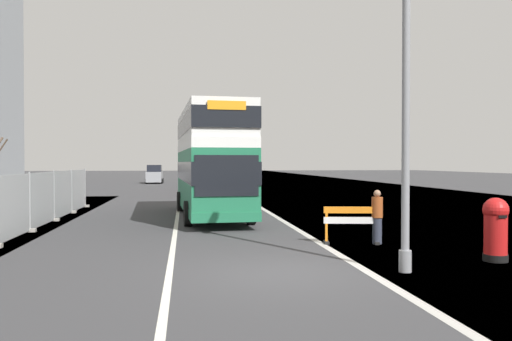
{
  "coord_description": "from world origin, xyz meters",
  "views": [
    {
      "loc": [
        -2.16,
        -11.29,
        2.52
      ],
      "look_at": [
        0.5,
        7.61,
        2.2
      ],
      "focal_mm": 35.48,
      "sensor_mm": 36.0,
      "label": 1
    }
  ],
  "objects_px": {
    "car_receding_mid": "(203,178)",
    "double_decker_bus": "(211,160)",
    "lamppost_foreground": "(406,107)",
    "car_receding_far": "(205,177)",
    "pedestrian_at_kerb": "(377,217)",
    "roadworks_barrier": "(351,220)",
    "red_pillar_postbox": "(496,226)",
    "car_oncoming_near": "(212,183)",
    "car_far_side": "(155,175)"
  },
  "relations": [
    {
      "from": "car_far_side",
      "to": "pedestrian_at_kerb",
      "type": "distance_m",
      "value": 47.31
    },
    {
      "from": "roadworks_barrier",
      "to": "car_oncoming_near",
      "type": "height_order",
      "value": "car_oncoming_near"
    },
    {
      "from": "car_oncoming_near",
      "to": "pedestrian_at_kerb",
      "type": "distance_m",
      "value": 23.4
    },
    {
      "from": "lamppost_foreground",
      "to": "car_receding_far",
      "type": "relative_size",
      "value": 1.92
    },
    {
      "from": "car_receding_mid",
      "to": "pedestrian_at_kerb",
      "type": "bearing_deg",
      "value": -81.84
    },
    {
      "from": "double_decker_bus",
      "to": "lamppost_foreground",
      "type": "distance_m",
      "value": 12.99
    },
    {
      "from": "roadworks_barrier",
      "to": "car_receding_mid",
      "type": "relative_size",
      "value": 0.4
    },
    {
      "from": "double_decker_bus",
      "to": "car_oncoming_near",
      "type": "height_order",
      "value": "double_decker_bus"
    },
    {
      "from": "lamppost_foreground",
      "to": "car_oncoming_near",
      "type": "height_order",
      "value": "lamppost_foreground"
    },
    {
      "from": "pedestrian_at_kerb",
      "to": "red_pillar_postbox",
      "type": "bearing_deg",
      "value": -57.13
    },
    {
      "from": "double_decker_bus",
      "to": "car_receding_far",
      "type": "height_order",
      "value": "double_decker_bus"
    },
    {
      "from": "car_oncoming_near",
      "to": "car_receding_mid",
      "type": "height_order",
      "value": "car_receding_mid"
    },
    {
      "from": "double_decker_bus",
      "to": "car_receding_far",
      "type": "distance_m",
      "value": 29.4
    },
    {
      "from": "red_pillar_postbox",
      "to": "roadworks_barrier",
      "type": "relative_size",
      "value": 0.94
    },
    {
      "from": "car_far_side",
      "to": "double_decker_bus",
      "type": "bearing_deg",
      "value": -82.81
    },
    {
      "from": "car_receding_far",
      "to": "pedestrian_at_kerb",
      "type": "bearing_deg",
      "value": -84.26
    },
    {
      "from": "car_receding_mid",
      "to": "car_far_side",
      "type": "bearing_deg",
      "value": 107.57
    },
    {
      "from": "car_far_side",
      "to": "pedestrian_at_kerb",
      "type": "bearing_deg",
      "value": -78.46
    },
    {
      "from": "lamppost_foreground",
      "to": "red_pillar_postbox",
      "type": "xyz_separation_m",
      "value": [
        2.82,
        0.89,
        -2.88
      ]
    },
    {
      "from": "red_pillar_postbox",
      "to": "pedestrian_at_kerb",
      "type": "xyz_separation_m",
      "value": [
        -1.96,
        3.03,
        -0.05
      ]
    },
    {
      "from": "red_pillar_postbox",
      "to": "car_receding_mid",
      "type": "xyz_separation_m",
      "value": [
        -6.27,
        33.12,
        0.19
      ]
    },
    {
      "from": "double_decker_bus",
      "to": "car_receding_mid",
      "type": "height_order",
      "value": "double_decker_bus"
    },
    {
      "from": "car_receding_far",
      "to": "pedestrian_at_kerb",
      "type": "height_order",
      "value": "car_receding_far"
    },
    {
      "from": "car_receding_mid",
      "to": "car_far_side",
      "type": "relative_size",
      "value": 0.95
    },
    {
      "from": "roadworks_barrier",
      "to": "car_far_side",
      "type": "xyz_separation_m",
      "value": [
        -8.67,
        46.24,
        0.3
      ]
    },
    {
      "from": "lamppost_foreground",
      "to": "car_receding_mid",
      "type": "distance_m",
      "value": 34.29
    },
    {
      "from": "pedestrian_at_kerb",
      "to": "double_decker_bus",
      "type": "bearing_deg",
      "value": 119.01
    },
    {
      "from": "lamppost_foreground",
      "to": "car_far_side",
      "type": "relative_size",
      "value": 1.76
    },
    {
      "from": "car_far_side",
      "to": "pedestrian_at_kerb",
      "type": "height_order",
      "value": "car_far_side"
    },
    {
      "from": "double_decker_bus",
      "to": "car_receding_mid",
      "type": "relative_size",
      "value": 2.49
    },
    {
      "from": "car_oncoming_near",
      "to": "car_receding_far",
      "type": "relative_size",
      "value": 0.94
    },
    {
      "from": "car_receding_far",
      "to": "double_decker_bus",
      "type": "bearing_deg",
      "value": -91.73
    },
    {
      "from": "lamppost_foreground",
      "to": "pedestrian_at_kerb",
      "type": "distance_m",
      "value": 4.97
    },
    {
      "from": "car_oncoming_near",
      "to": "lamppost_foreground",
      "type": "bearing_deg",
      "value": -83.6
    },
    {
      "from": "car_oncoming_near",
      "to": "car_far_side",
      "type": "distance_m",
      "value": 23.93
    },
    {
      "from": "car_receding_mid",
      "to": "car_far_side",
      "type": "distance_m",
      "value": 17.05
    },
    {
      "from": "car_receding_far",
      "to": "car_far_side",
      "type": "xyz_separation_m",
      "value": [
        -5.66,
        8.56,
        0.05
      ]
    },
    {
      "from": "car_oncoming_near",
      "to": "pedestrian_at_kerb",
      "type": "bearing_deg",
      "value": -80.42
    },
    {
      "from": "car_receding_far",
      "to": "pedestrian_at_kerb",
      "type": "relative_size",
      "value": 2.51
    },
    {
      "from": "lamppost_foreground",
      "to": "car_receding_far",
      "type": "xyz_separation_m",
      "value": [
        -2.93,
        41.7,
        -2.8
      ]
    },
    {
      "from": "double_decker_bus",
      "to": "car_oncoming_near",
      "type": "bearing_deg",
      "value": 86.91
    },
    {
      "from": "double_decker_bus",
      "to": "car_receding_mid",
      "type": "bearing_deg",
      "value": 89.03
    },
    {
      "from": "car_receding_far",
      "to": "car_receding_mid",
      "type": "bearing_deg",
      "value": -93.86
    },
    {
      "from": "car_oncoming_near",
      "to": "car_receding_mid",
      "type": "relative_size",
      "value": 0.91
    },
    {
      "from": "double_decker_bus",
      "to": "roadworks_barrier",
      "type": "height_order",
      "value": "double_decker_bus"
    },
    {
      "from": "roadworks_barrier",
      "to": "car_receding_far",
      "type": "bearing_deg",
      "value": 94.57
    },
    {
      "from": "car_receding_mid",
      "to": "double_decker_bus",
      "type": "bearing_deg",
      "value": -90.97
    },
    {
      "from": "double_decker_bus",
      "to": "pedestrian_at_kerb",
      "type": "distance_m",
      "value": 9.82
    },
    {
      "from": "double_decker_bus",
      "to": "red_pillar_postbox",
      "type": "relative_size",
      "value": 6.64
    },
    {
      "from": "roadworks_barrier",
      "to": "car_receding_far",
      "type": "distance_m",
      "value": 37.8
    }
  ]
}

